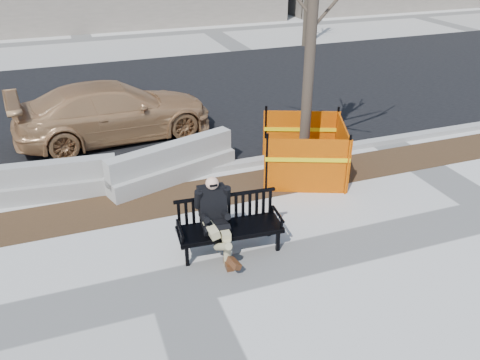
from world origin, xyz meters
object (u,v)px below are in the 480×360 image
object	(u,v)px
sedan	(117,137)
jersey_barrier_left	(51,196)
bench	(230,250)
seated_man	(215,250)
tree_fence	(302,175)
jersey_barrier_right	(173,179)

from	to	relation	value
sedan	jersey_barrier_left	bearing A→B (deg)	142.39
bench	jersey_barrier_left	bearing A→B (deg)	137.84
bench	sedan	distance (m)	5.72
seated_man	tree_fence	bearing A→B (deg)	42.11
sedan	jersey_barrier_right	xyz separation A→B (m)	(0.80, -2.77, 0.00)
bench	tree_fence	distance (m)	3.17
bench	jersey_barrier_right	bearing A→B (deg)	100.73
jersey_barrier_left	tree_fence	bearing A→B (deg)	-3.97
seated_man	jersey_barrier_right	bearing A→B (deg)	95.97
bench	seated_man	xyz separation A→B (m)	(-0.24, 0.07, 0.00)
seated_man	jersey_barrier_left	distance (m)	3.84
sedan	tree_fence	bearing A→B (deg)	-140.75
seated_man	tree_fence	size ratio (longest dim) A/B	0.21
sedan	jersey_barrier_left	distance (m)	3.14
tree_fence	jersey_barrier_left	size ratio (longest dim) A/B	2.41
seated_man	jersey_barrier_left	size ratio (longest dim) A/B	0.50
sedan	jersey_barrier_right	distance (m)	2.88
seated_man	jersey_barrier_left	world-z (taller)	seated_man
seated_man	bench	bearing A→B (deg)	-11.11
jersey_barrier_left	bench	bearing A→B (deg)	-41.20
seated_man	jersey_barrier_right	xyz separation A→B (m)	(-0.07, 2.77, 0.00)
seated_man	sedan	size ratio (longest dim) A/B	0.28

